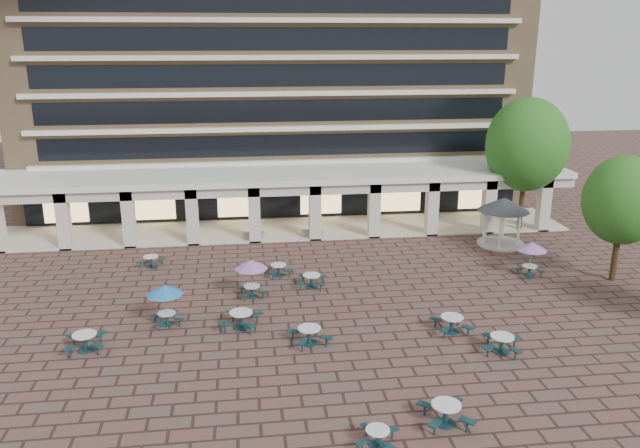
{
  "coord_description": "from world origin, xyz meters",
  "views": [
    {
      "loc": [
        -2.83,
        -29.28,
        13.73
      ],
      "look_at": [
        1.27,
        3.0,
        3.95
      ],
      "focal_mm": 35.0,
      "sensor_mm": 36.0,
      "label": 1
    }
  ],
  "objects_px": {
    "picnic_table_1": "(378,436)",
    "planter_right": "(312,230)",
    "gazebo": "(503,210)",
    "planter_left": "(253,234)",
    "picnic_table_0": "(85,341)",
    "picnic_table_2": "(446,412)"
  },
  "relations": [
    {
      "from": "planter_left",
      "to": "planter_right",
      "type": "height_order",
      "value": "planter_right"
    },
    {
      "from": "picnic_table_2",
      "to": "gazebo",
      "type": "relative_size",
      "value": 0.53
    },
    {
      "from": "planter_left",
      "to": "picnic_table_2",
      "type": "bearing_deg",
      "value": -74.22
    },
    {
      "from": "picnic_table_1",
      "to": "gazebo",
      "type": "height_order",
      "value": "gazebo"
    },
    {
      "from": "gazebo",
      "to": "picnic_table_1",
      "type": "bearing_deg",
      "value": -122.57
    },
    {
      "from": "picnic_table_0",
      "to": "gazebo",
      "type": "relative_size",
      "value": 0.55
    },
    {
      "from": "picnic_table_0",
      "to": "planter_left",
      "type": "height_order",
      "value": "planter_left"
    },
    {
      "from": "picnic_table_2",
      "to": "planter_left",
      "type": "height_order",
      "value": "planter_left"
    },
    {
      "from": "planter_left",
      "to": "picnic_table_0",
      "type": "bearing_deg",
      "value": -117.43
    },
    {
      "from": "picnic_table_0",
      "to": "planter_right",
      "type": "height_order",
      "value": "planter_right"
    },
    {
      "from": "picnic_table_1",
      "to": "planter_right",
      "type": "relative_size",
      "value": 1.15
    },
    {
      "from": "picnic_table_1",
      "to": "picnic_table_0",
      "type": "bearing_deg",
      "value": 164.05
    },
    {
      "from": "picnic_table_0",
      "to": "gazebo",
      "type": "distance_m",
      "value": 27.73
    },
    {
      "from": "picnic_table_0",
      "to": "planter_left",
      "type": "distance_m",
      "value": 17.39
    },
    {
      "from": "gazebo",
      "to": "planter_right",
      "type": "bearing_deg",
      "value": 165.26
    },
    {
      "from": "picnic_table_1",
      "to": "planter_left",
      "type": "bearing_deg",
      "value": 118.71
    },
    {
      "from": "picnic_table_2",
      "to": "planter_right",
      "type": "distance_m",
      "value": 23.09
    },
    {
      "from": "picnic_table_1",
      "to": "planter_left",
      "type": "xyz_separation_m",
      "value": [
        -3.73,
        23.9,
        0.03
      ]
    },
    {
      "from": "picnic_table_0",
      "to": "planter_right",
      "type": "relative_size",
      "value": 1.31
    },
    {
      "from": "planter_right",
      "to": "picnic_table_0",
      "type": "bearing_deg",
      "value": -128.32
    },
    {
      "from": "picnic_table_2",
      "to": "gazebo",
      "type": "height_order",
      "value": "gazebo"
    },
    {
      "from": "picnic_table_0",
      "to": "planter_right",
      "type": "distance_m",
      "value": 19.67
    }
  ]
}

